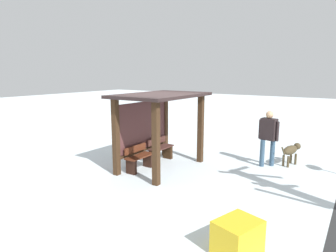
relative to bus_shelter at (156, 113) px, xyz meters
name	(u,v)px	position (x,y,z in m)	size (l,w,h in m)	color
ground_plane	(161,168)	(0.00, -0.19, -1.68)	(60.00, 60.00, 0.00)	white
bus_shelter	(156,113)	(0.00, 0.00, 0.00)	(2.91, 1.88, 2.25)	#3C2716
bench_left_inside	(139,159)	(-0.54, 0.22, -1.35)	(0.98, 0.37, 0.73)	#562716
bench_center_inside	(160,151)	(0.54, 0.22, -1.34)	(0.98, 0.38, 0.76)	#472822
person_walking	(268,134)	(1.97, -2.81, -0.66)	(0.39, 0.65, 1.72)	#2B2122
dog	(291,151)	(2.48, -3.40, -1.21)	(1.01, 0.46, 0.67)	#4B3E28
grit_bin	(238,238)	(-2.87, -3.69, -1.39)	(0.70, 0.56, 0.57)	yellow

